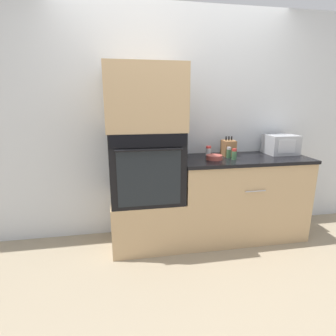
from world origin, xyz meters
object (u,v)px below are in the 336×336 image
(wall_oven, at_px, (146,165))
(knife_block, at_px, (228,148))
(condiment_jar_near, at_px, (229,153))
(bowl, at_px, (214,157))
(condiment_jar_far, at_px, (208,151))
(condiment_jar_mid, at_px, (234,154))
(microwave, at_px, (281,144))

(wall_oven, xyz_separation_m, knife_block, (0.93, 0.11, 0.13))
(knife_block, height_order, condiment_jar_near, knife_block)
(bowl, xyz_separation_m, condiment_jar_far, (0.01, 0.21, 0.03))
(bowl, distance_m, condiment_jar_far, 0.21)
(knife_block, xyz_separation_m, condiment_jar_near, (-0.04, -0.12, -0.03))
(condiment_jar_near, height_order, condiment_jar_mid, condiment_jar_near)
(microwave, height_order, knife_block, microwave)
(microwave, relative_size, bowl, 1.97)
(microwave, height_order, condiment_jar_near, microwave)
(microwave, xyz_separation_m, bowl, (-0.86, -0.16, -0.09))
(condiment_jar_far, bearing_deg, microwave, -3.15)
(bowl, xyz_separation_m, condiment_jar_near, (0.18, 0.05, 0.03))
(knife_block, relative_size, condiment_jar_near, 1.83)
(condiment_jar_near, bearing_deg, condiment_jar_far, 137.75)
(wall_oven, bearing_deg, condiment_jar_far, 12.16)
(bowl, height_order, condiment_jar_near, condiment_jar_near)
(wall_oven, bearing_deg, condiment_jar_near, -0.25)
(microwave, xyz_separation_m, knife_block, (-0.63, 0.01, -0.02))
(wall_oven, relative_size, microwave, 2.16)
(wall_oven, distance_m, microwave, 1.58)
(wall_oven, distance_m, condiment_jar_far, 0.74)
(wall_oven, distance_m, condiment_jar_near, 0.89)
(knife_block, bearing_deg, condiment_jar_near, -110.07)
(knife_block, distance_m, condiment_jar_near, 0.13)
(knife_block, bearing_deg, wall_oven, -173.01)
(bowl, distance_m, condiment_jar_mid, 0.21)
(microwave, xyz_separation_m, condiment_jar_far, (-0.85, 0.05, -0.06))
(condiment_jar_near, bearing_deg, wall_oven, 179.75)
(wall_oven, bearing_deg, knife_block, 6.99)
(microwave, bearing_deg, condiment_jar_near, -170.70)
(microwave, xyz_separation_m, condiment_jar_near, (-0.68, -0.11, -0.05))
(microwave, relative_size, condiment_jar_far, 3.06)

